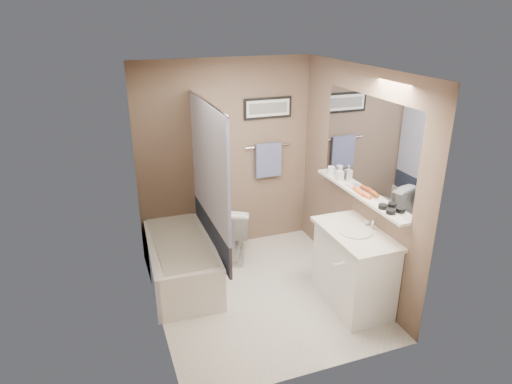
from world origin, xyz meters
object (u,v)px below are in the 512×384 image
object	(u,v)px
candle_bowl_near	(391,212)
soap_bottle	(340,173)
toilet	(234,230)
vanity	(354,270)
candle_bowl_far	(383,207)
hair_brush_front	(364,194)
glass_jar	(331,171)
bathtub	(181,261)
hair_brush_back	(359,191)

from	to	relation	value
candle_bowl_near	soap_bottle	size ratio (longest dim) A/B	0.55
toilet	vanity	size ratio (longest dim) A/B	0.79
candle_bowl_far	hair_brush_front	distance (m)	0.34
soap_bottle	hair_brush_front	bearing A→B (deg)	-90.00
candle_bowl_far	vanity	bearing A→B (deg)	146.94
candle_bowl_near	toilet	bearing A→B (deg)	123.04
candle_bowl_near	hair_brush_front	distance (m)	0.46
vanity	glass_jar	distance (m)	1.20
toilet	vanity	bearing A→B (deg)	144.07
toilet	glass_jar	size ratio (longest dim) A/B	7.10
bathtub	glass_jar	xyz separation A→B (m)	(1.79, -0.14, 0.92)
hair_brush_front	hair_brush_back	distance (m)	0.09
candle_bowl_far	soap_bottle	bearing A→B (deg)	90.00
bathtub	vanity	bearing A→B (deg)	-30.25
hair_brush_front	soap_bottle	world-z (taller)	soap_bottle
vanity	candle_bowl_near	world-z (taller)	candle_bowl_near
bathtub	hair_brush_back	size ratio (longest dim) A/B	6.82
bathtub	hair_brush_front	size ratio (longest dim) A/B	6.82
vanity	soap_bottle	size ratio (longest dim) A/B	5.51
toilet	candle_bowl_far	xyz separation A→B (m)	(1.05, -1.49, 0.78)
hair_brush_front	hair_brush_back	bearing A→B (deg)	90.00
candle_bowl_near	candle_bowl_far	size ratio (longest dim) A/B	1.00
soap_bottle	candle_bowl_near	bearing A→B (deg)	-90.00
bathtub	vanity	xyz separation A→B (m)	(1.60, -1.05, 0.15)
vanity	candle_bowl_near	distance (m)	0.80
toilet	candle_bowl_far	distance (m)	1.99
bathtub	vanity	size ratio (longest dim) A/B	1.67
candle_bowl_far	hair_brush_front	world-z (taller)	hair_brush_front
bathtub	candle_bowl_near	world-z (taller)	candle_bowl_near
candle_bowl_near	glass_jar	size ratio (longest dim) A/B	0.90
hair_brush_front	hair_brush_back	xyz separation A→B (m)	(0.00, 0.09, 0.00)
glass_jar	hair_brush_back	bearing A→B (deg)	-90.00
glass_jar	candle_bowl_far	bearing A→B (deg)	-90.00
candle_bowl_far	soap_bottle	xyz separation A→B (m)	(0.00, 0.84, 0.06)
candle_bowl_near	candle_bowl_far	distance (m)	0.12
vanity	hair_brush_back	xyz separation A→B (m)	(0.19, 0.31, 0.74)
hair_brush_front	soap_bottle	xyz separation A→B (m)	(0.00, 0.50, 0.06)
candle_bowl_far	hair_brush_back	xyz separation A→B (m)	(0.00, 0.43, 0.00)
bathtub	vanity	world-z (taller)	vanity
toilet	hair_brush_back	xyz separation A→B (m)	(1.05, -1.07, 0.78)
vanity	soap_bottle	distance (m)	1.09
toilet	hair_brush_back	size ratio (longest dim) A/B	3.23
hair_brush_back	candle_bowl_far	bearing A→B (deg)	-90.00
bathtub	candle_bowl_far	world-z (taller)	candle_bowl_far
hair_brush_back	glass_jar	xyz separation A→B (m)	(0.00, 0.60, 0.03)
bathtub	candle_bowl_far	distance (m)	2.31
hair_brush_front	glass_jar	distance (m)	0.69
hair_brush_back	hair_brush_front	bearing A→B (deg)	-90.00
bathtub	hair_brush_back	bearing A→B (deg)	-19.62
hair_brush_back	toilet	bearing A→B (deg)	134.60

